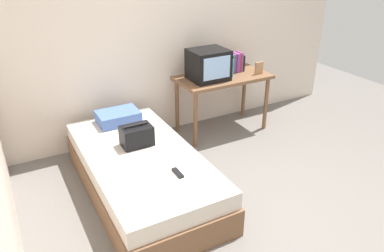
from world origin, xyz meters
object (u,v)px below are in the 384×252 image
picture_frame (259,68)px  remote_dark (178,173)px  magazine (145,174)px  book_row (235,63)px  water_bottle (231,68)px  desk (223,83)px  tv (208,65)px  handbag (137,136)px  bed (142,172)px  pillow (118,117)px

picture_frame → remote_dark: size_ratio=0.97×
magazine → book_row: bearing=35.0°
water_bottle → picture_frame: bearing=-12.0°
desk → remote_dark: size_ratio=7.44×
tv → handbag: size_ratio=1.47×
bed → pillow: bearing=87.0°
picture_frame → pillow: (-1.80, 0.13, -0.32)m
book_row → remote_dark: (-1.49, -1.34, -0.41)m
magazine → tv: bearing=40.9°
water_bottle → picture_frame: size_ratio=1.42×
water_bottle → book_row: size_ratio=0.90×
tv → book_row: size_ratio=1.83×
desk → book_row: book_row is taller
picture_frame → magazine: bearing=-153.2°
desk → water_bottle: (0.06, -0.07, 0.20)m
handbag → magazine: (-0.13, -0.53, -0.10)m
bed → picture_frame: picture_frame is taller
handbag → picture_frame: bearing=14.0°
desk → pillow: desk is taller
magazine → water_bottle: bearing=34.0°
desk → magazine: size_ratio=4.00×
tv → magazine: 1.77m
tv → water_bottle: 0.30m
book_row → magazine: (-1.74, -1.22, -0.42)m
bed → magazine: (-0.10, -0.36, 0.22)m
desk → book_row: bearing=20.8°
tv → bed: bearing=-147.7°
tv → pillow: bearing=-179.7°
handbag → remote_dark: bearing=-79.6°
tv → picture_frame: 0.68m
desk → remote_dark: (-1.26, -1.25, -0.20)m
bed → remote_dark: (0.15, -0.48, 0.23)m
desk → bed: bearing=-151.4°
handbag → book_row: bearing=23.3°
remote_dark → water_bottle: bearing=41.7°
pillow → picture_frame: bearing=-4.1°
tv → remote_dark: bearing=-130.0°
desk → book_row: size_ratio=4.83×
water_bottle → remote_dark: water_bottle is taller
tv → book_row: (0.45, 0.10, -0.07)m
desk → tv: size_ratio=2.64×
bed → tv: 1.57m
pillow → magazine: size_ratio=1.53×
bed → handbag: (0.03, 0.16, 0.32)m
water_bottle → bed: bearing=-154.8°
tv → pillow: (-1.15, -0.01, -0.42)m
desk → picture_frame: bearing=-19.3°
water_bottle → pillow: water_bottle is taller
tv → book_row: bearing=12.9°
bed → handbag: 0.36m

